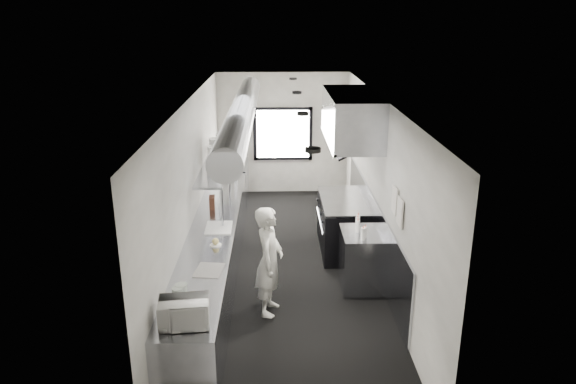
{
  "coord_description": "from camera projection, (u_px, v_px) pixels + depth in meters",
  "views": [
    {
      "loc": [
        -0.17,
        -8.15,
        4.06
      ],
      "look_at": [
        0.02,
        -0.2,
        1.39
      ],
      "focal_mm": 33.46,
      "sensor_mm": 36.0,
      "label": 1
    }
  ],
  "objects": [
    {
      "name": "plate_stack_d",
      "position": [
        222.0,
        143.0,
        10.05
      ],
      "size": [
        0.29,
        0.29,
        0.34
      ],
      "primitive_type": "cylinder",
      "rotation": [
        0.0,
        0.0,
        -0.42
      ],
      "color": "white",
      "rests_on": "pass_shelf"
    },
    {
      "name": "knife_block",
      "position": [
        212.0,
        202.0,
        9.07
      ],
      "size": [
        0.1,
        0.2,
        0.21
      ],
      "primitive_type": "cube",
      "rotation": [
        0.0,
        0.0,
        0.07
      ],
      "color": "#4E2B1B",
      "rests_on": "prep_counter"
    },
    {
      "name": "wall_right",
      "position": [
        380.0,
        187.0,
        8.61
      ],
      "size": [
        0.02,
        8.0,
        2.8
      ],
      "primitive_type": "cube",
      "color": "silver",
      "rests_on": "floor"
    },
    {
      "name": "wall_back",
      "position": [
        283.0,
        134.0,
        12.37
      ],
      "size": [
        3.0,
        0.02,
        2.8
      ],
      "primitive_type": "cube",
      "color": "silver",
      "rests_on": "floor"
    },
    {
      "name": "plate_stack_b",
      "position": [
        215.0,
        155.0,
        9.23
      ],
      "size": [
        0.28,
        0.28,
        0.31
      ],
      "primitive_type": "cylinder",
      "rotation": [
        0.0,
        0.0,
        0.19
      ],
      "color": "white",
      "rests_on": "pass_shelf"
    },
    {
      "name": "microwave",
      "position": [
        184.0,
        312.0,
        5.67
      ],
      "size": [
        0.52,
        0.42,
        0.29
      ],
      "primitive_type": "imported",
      "rotation": [
        0.0,
        0.0,
        0.11
      ],
      "color": "silver",
      "rests_on": "prep_counter"
    },
    {
      "name": "line_cook",
      "position": [
        269.0,
        261.0,
        7.43
      ],
      "size": [
        0.48,
        0.64,
        1.58
      ],
      "primitive_type": "imported",
      "rotation": [
        0.0,
        0.0,
        1.38
      ],
      "color": "silver",
      "rests_on": "floor"
    },
    {
      "name": "bottle_station",
      "position": [
        362.0,
        260.0,
        8.24
      ],
      "size": [
        0.65,
        0.8,
        0.9
      ],
      "primitive_type": "cube",
      "color": "#9DA0AB",
      "rests_on": "floor"
    },
    {
      "name": "wall_cladding",
      "position": [
        373.0,
        229.0,
        9.16
      ],
      "size": [
        0.03,
        5.5,
        1.1
      ],
      "primitive_type": "cube",
      "color": "#9DA0AB",
      "rests_on": "wall_right"
    },
    {
      "name": "plate_stack_a",
      "position": [
        214.0,
        167.0,
        8.64
      ],
      "size": [
        0.28,
        0.28,
        0.26
      ],
      "primitive_type": "cylinder",
      "rotation": [
        0.0,
        0.0,
        -0.3
      ],
      "color": "white",
      "rests_on": "pass_shelf"
    },
    {
      "name": "deli_tub_b",
      "position": [
        178.0,
        292.0,
        6.29
      ],
      "size": [
        0.14,
        0.14,
        0.1
      ],
      "primitive_type": "cylinder",
      "rotation": [
        0.0,
        0.0,
        -0.03
      ],
      "color": "#B4C1B2",
      "rests_on": "prep_counter"
    },
    {
      "name": "wall_front",
      "position": [
        296.0,
        326.0,
        4.78
      ],
      "size": [
        3.0,
        0.02,
        2.8
      ],
      "primitive_type": "cube",
      "color": "silver",
      "rests_on": "floor"
    },
    {
      "name": "newspaper",
      "position": [
        209.0,
        270.0,
        6.91
      ],
      "size": [
        0.39,
        0.46,
        0.01
      ],
      "primitive_type": "cube",
      "rotation": [
        0.0,
        0.0,
        -0.12
      ],
      "color": "beige",
      "rests_on": "prep_counter"
    },
    {
      "name": "prep_counter",
      "position": [
        214.0,
        256.0,
        8.38
      ],
      "size": [
        0.7,
        6.0,
        0.9
      ],
      "primitive_type": "cube",
      "color": "#9DA0AB",
      "rests_on": "floor"
    },
    {
      "name": "ceiling",
      "position": [
        286.0,
        100.0,
        8.13
      ],
      "size": [
        3.0,
        8.0,
        0.01
      ],
      "primitive_type": "cube",
      "color": "silver",
      "rests_on": "wall_back"
    },
    {
      "name": "squeeze_bottle_e",
      "position": [
        358.0,
        220.0,
        8.38
      ],
      "size": [
        0.06,
        0.06,
        0.17
      ],
      "primitive_type": "cylinder",
      "rotation": [
        0.0,
        0.0,
        -0.1
      ],
      "color": "silver",
      "rests_on": "bottle_station"
    },
    {
      "name": "plate_stack_c",
      "position": [
        217.0,
        149.0,
        9.51
      ],
      "size": [
        0.34,
        0.34,
        0.38
      ],
      "primitive_type": "cylinder",
      "rotation": [
        0.0,
        0.0,
        0.35
      ],
      "color": "white",
      "rests_on": "pass_shelf"
    },
    {
      "name": "floor",
      "position": [
        287.0,
        266.0,
        9.02
      ],
      "size": [
        3.0,
        8.0,
        0.01
      ],
      "primitive_type": "cube",
      "color": "black",
      "rests_on": "ground"
    },
    {
      "name": "small_plate",
      "position": [
        216.0,
        245.0,
        7.66
      ],
      "size": [
        0.18,
        0.18,
        0.01
      ],
      "primitive_type": "cylinder",
      "rotation": [
        0.0,
        0.0,
        0.08
      ],
      "color": "white",
      "rests_on": "prep_counter"
    },
    {
      "name": "squeeze_bottle_a",
      "position": [
        363.0,
        234.0,
        7.82
      ],
      "size": [
        0.08,
        0.08,
        0.19
      ],
      "primitive_type": "cylinder",
      "rotation": [
        0.0,
        0.0,
        -0.38
      ],
      "color": "silver",
      "rests_on": "bottle_station"
    },
    {
      "name": "wall_left",
      "position": [
        193.0,
        188.0,
        8.54
      ],
      "size": [
        0.02,
        8.0,
        2.8
      ],
      "primitive_type": "cube",
      "color": "silver",
      "rests_on": "floor"
    },
    {
      "name": "pass_shelf",
      "position": [
        218.0,
        163.0,
        9.45
      ],
      "size": [
        0.45,
        3.0,
        0.68
      ],
      "color": "#9DA0AB",
      "rests_on": "prep_counter"
    },
    {
      "name": "service_window",
      "position": [
        283.0,
        134.0,
        12.33
      ],
      "size": [
        1.36,
        0.05,
        1.25
      ],
      "color": "white",
      "rests_on": "wall_back"
    },
    {
      "name": "notice_sheet_a",
      "position": [
        395.0,
        200.0,
        7.41
      ],
      "size": [
        0.02,
        0.28,
        0.38
      ],
      "primitive_type": "cube",
      "color": "white",
      "rests_on": "wall_right"
    },
    {
      "name": "squeeze_bottle_d",
      "position": [
        357.0,
        223.0,
        8.21
      ],
      "size": [
        0.09,
        0.09,
        0.19
      ],
      "primitive_type": "cylinder",
      "rotation": [
        0.0,
        0.0,
        0.42
      ],
      "color": "silver",
      "rests_on": "bottle_station"
    },
    {
      "name": "notice_sheet_b",
      "position": [
        400.0,
        212.0,
        7.09
      ],
      "size": [
        0.02,
        0.28,
        0.38
      ],
      "primitive_type": "cube",
      "color": "white",
      "rests_on": "wall_right"
    },
    {
      "name": "far_work_table",
      "position": [
        232.0,
        184.0,
        11.88
      ],
      "size": [
        0.7,
        1.2,
        0.9
      ],
      "primitive_type": "cube",
      "color": "#9DA0AB",
      "rests_on": "floor"
    },
    {
      "name": "hvac_duct",
      "position": [
        242.0,
        112.0,
        8.57
      ],
      "size": [
        0.4,
        6.4,
        0.4
      ],
      "primitive_type": "cylinder",
      "rotation": [
        1.57,
        0.0,
        0.0
      ],
      "color": "gray",
      "rests_on": "ceiling"
    },
    {
      "name": "squeeze_bottle_c",
      "position": [
        358.0,
        226.0,
        8.1
      ],
      "size": [
        0.08,
        0.08,
        0.19
      ],
      "primitive_type": "cylinder",
      "rotation": [
        0.0,
        0.0,
        0.31
      ],
      "color": "silver",
      "rests_on": "bottle_station"
    },
    {
      "name": "exhaust_hood",
      "position": [
        351.0,
        118.0,
        8.95
      ],
      "size": [
        0.81,
        2.2,
        0.88
      ],
      "color": "#9DA0AB",
      "rests_on": "ceiling"
    },
    {
      "name": "squeeze_bottle_b",
      "position": [
        365.0,
        232.0,
        7.89
      ],
      "size": [
        0.08,
        0.08,
        0.18
      ],
      "primitive_type": "cylinder",
      "rotation": [
        0.0,
        0.0,
        0.4
      ],
      "color": "silver",
      "rests_on": "bottle_station"
    },
    {
      "name": "pastry",
      "position": [
        215.0,
        241.0,
        7.64
      ],
      "size": [
        0.1,
        0.1,
        0.1
      ],
      "primitive_type": "sphere",
      "color": "#DECA74",
      "rests_on": "small_plate"
    },
    {
      "name": "deli_tub_a",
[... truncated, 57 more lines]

